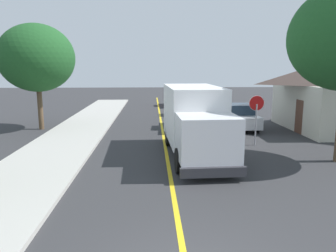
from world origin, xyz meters
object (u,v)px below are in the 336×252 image
object	(u,v)px
parked_car_far	(176,99)
parked_van_across	(239,117)
parked_car_near	(186,117)
box_truck	(195,118)
street_tree_down_block	(37,58)
parked_car_mid	(186,106)
stop_sign	(256,111)

from	to	relation	value
parked_car_far	parked_van_across	distance (m)	13.32
parked_car_near	box_truck	bearing A→B (deg)	-92.48
box_truck	street_tree_down_block	xyz separation A→B (m)	(-9.40, 6.87, 2.91)
parked_car_near	parked_car_mid	size ratio (longest dim) A/B	1.00
stop_sign	street_tree_down_block	world-z (taller)	street_tree_down_block
parked_van_across	stop_sign	distance (m)	4.87
box_truck	parked_car_mid	bearing A→B (deg)	85.78
parked_van_across	box_truck	bearing A→B (deg)	-120.83
street_tree_down_block	stop_sign	bearing A→B (deg)	-21.65
box_truck	parked_car_near	size ratio (longest dim) A/B	1.63
street_tree_down_block	parked_car_mid	bearing A→B (deg)	29.02
stop_sign	parked_van_across	bearing A→B (deg)	85.10
stop_sign	street_tree_down_block	distance (m)	14.13
parked_van_across	stop_sign	bearing A→B (deg)	-94.90
parked_car_mid	parked_van_across	bearing A→B (deg)	-64.23
stop_sign	street_tree_down_block	xyz separation A→B (m)	(-12.87, 5.11, 2.82)
stop_sign	street_tree_down_block	size ratio (longest dim) A/B	0.39
parked_van_across	stop_sign	xyz separation A→B (m)	(-0.41, -4.74, 1.06)
parked_car_mid	parked_car_far	distance (m)	6.80
box_truck	parked_car_far	distance (m)	19.42
parked_car_mid	street_tree_down_block	size ratio (longest dim) A/B	0.65
parked_car_near	parked_car_mid	xyz separation A→B (m)	(0.64, 5.88, 0.00)
parked_car_mid	parked_van_across	size ratio (longest dim) A/B	1.01
parked_car_near	street_tree_down_block	xyz separation A→B (m)	(-9.69, 0.15, 3.88)
parked_car_mid	parked_car_far	world-z (taller)	same
stop_sign	parked_car_near	bearing A→B (deg)	122.68
parked_car_far	stop_sign	bearing A→B (deg)	-80.62
box_truck	parked_van_across	xyz separation A→B (m)	(3.88, 6.49, -0.97)
parked_car_mid	stop_sign	world-z (taller)	stop_sign
parked_car_near	parked_car_far	distance (m)	12.68
box_truck	parked_car_far	world-z (taller)	box_truck
parked_car_mid	box_truck	bearing A→B (deg)	-94.22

